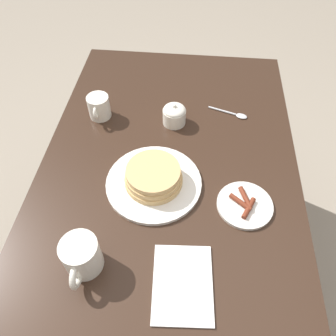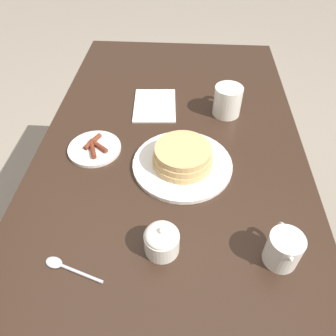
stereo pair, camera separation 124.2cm
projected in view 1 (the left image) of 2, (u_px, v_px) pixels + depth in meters
The scene contains 9 objects.
ground_plane at pixel (166, 287), 1.54m from camera, with size 8.00×8.00×0.00m, color gray.
dining_table at pixel (165, 219), 1.04m from camera, with size 1.49×0.80×0.76m.
pancake_plate at pixel (154, 179), 0.96m from camera, with size 0.28×0.28×0.07m.
side_plate_bacon at pixel (245, 205), 0.92m from camera, with size 0.16×0.16×0.02m.
coffee_mug at pixel (81, 257), 0.78m from camera, with size 0.13×0.09×0.10m.
creamer_pitcher at pixel (99, 106), 1.13m from camera, with size 0.11×0.08×0.09m.
sugar_bowl at pixel (174, 114), 1.12m from camera, with size 0.08×0.08×0.08m.
napkin at pixel (183, 284), 0.79m from camera, with size 0.20×0.16×0.01m.
spoon at pixel (234, 114), 1.17m from camera, with size 0.06×0.14×0.01m.
Camera 1 is at (0.52, 0.06, 1.55)m, focal length 35.00 mm.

